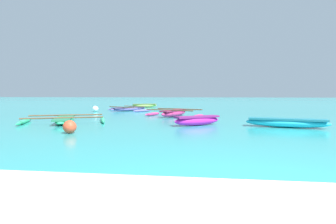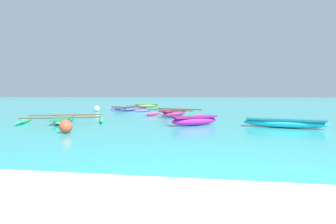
% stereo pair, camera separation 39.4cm
% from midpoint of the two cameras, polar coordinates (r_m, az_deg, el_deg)
% --- Properties ---
extents(ground_plane, '(240.00, 240.00, 0.00)m').
position_cam_midpoint_polar(ground_plane, '(3.47, 23.10, -20.69)').
color(ground_plane, teal).
extents(moored_boat_0, '(3.43, 1.50, 0.39)m').
position_cam_midpoint_polar(moored_boat_0, '(12.30, 23.55, -2.08)').
color(moored_boat_0, '#25C4E5').
rests_on(moored_boat_0, ground_plane).
extents(moored_boat_1, '(2.77, 1.63, 0.40)m').
position_cam_midpoint_polar(moored_boat_1, '(28.74, -5.53, 1.45)').
color(moored_boat_1, '#9BC759').
rests_on(moored_boat_1, ground_plane).
extents(moored_boat_2, '(3.92, 2.98, 0.49)m').
position_cam_midpoint_polar(moored_boat_2, '(16.77, 0.65, -0.22)').
color(moored_boat_2, '#DE3173').
rests_on(moored_boat_2, ground_plane).
extents(moored_boat_3, '(4.70, 4.07, 0.34)m').
position_cam_midpoint_polar(moored_boat_3, '(14.40, -22.27, -1.48)').
color(moored_boat_3, '#33C581').
rests_on(moored_boat_3, ground_plane).
extents(moored_boat_4, '(4.21, 3.89, 0.38)m').
position_cam_midpoint_polar(moored_boat_4, '(22.89, -8.93, 0.69)').
color(moored_boat_4, '#7160AD').
rests_on(moored_boat_4, ground_plane).
extents(moored_boat_5, '(2.25, 1.79, 0.44)m').
position_cam_midpoint_polar(moored_boat_5, '(12.06, 5.45, -1.78)').
color(moored_boat_5, '#D422AF').
rests_on(moored_boat_5, ground_plane).
extents(mooring_buoy_1, '(0.49, 0.49, 0.49)m').
position_cam_midpoint_polar(mooring_buoy_1, '(22.17, -16.03, 0.66)').
color(mooring_buoy_1, white).
rests_on(mooring_buoy_1, ground_plane).
extents(mooring_buoy_2, '(0.48, 0.48, 0.48)m').
position_cam_midpoint_polar(mooring_buoy_2, '(10.29, -21.65, -3.02)').
color(mooring_buoy_2, '#E54C2D').
rests_on(mooring_buoy_2, ground_plane).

